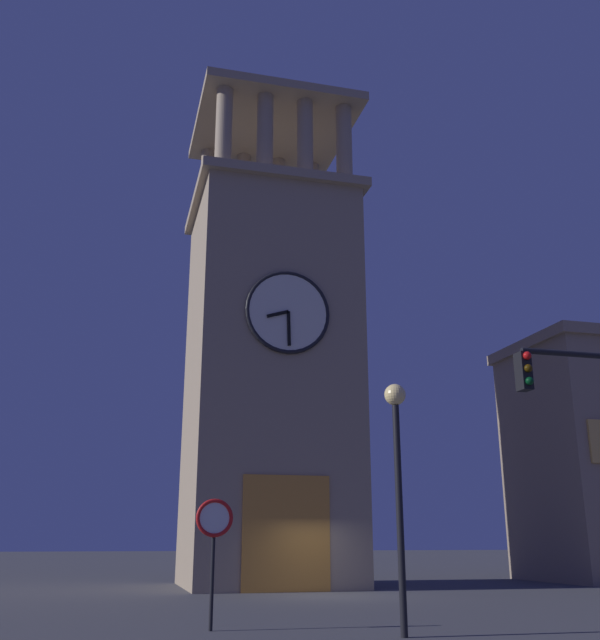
# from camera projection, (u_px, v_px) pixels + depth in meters

# --- Properties ---
(ground_plane) EXTENTS (200.00, 200.00, 0.00)m
(ground_plane) POSITION_uv_depth(u_px,v_px,m) (327.00, 596.00, 23.40)
(ground_plane) COLOR #424247
(clocktower) EXTENTS (7.11, 7.09, 23.03)m
(clocktower) POSITION_uv_depth(u_px,v_px,m) (269.00, 367.00, 30.53)
(clocktower) COLOR gray
(clocktower) RESTS_ON ground_plane
(street_lamp) EXTENTS (0.44, 0.44, 4.82)m
(street_lamp) POSITION_uv_depth(u_px,v_px,m) (397.00, 454.00, 14.42)
(street_lamp) COLOR black
(street_lamp) RESTS_ON ground_plane
(no_horn_sign) EXTENTS (0.78, 0.14, 2.58)m
(no_horn_sign) POSITION_uv_depth(u_px,v_px,m) (214.00, 527.00, 14.94)
(no_horn_sign) COLOR black
(no_horn_sign) RESTS_ON ground_plane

